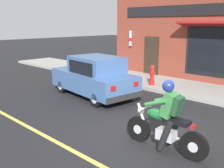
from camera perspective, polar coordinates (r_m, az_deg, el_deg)
ground_plane at (r=6.88m, az=6.90°, el=-10.89°), size 80.00×80.00×0.00m
sidewalk_curb at (r=12.38m, az=9.77°, el=0.27°), size 2.60×22.00×0.14m
lane_stripe at (r=7.99m, az=-19.17°, el=-8.03°), size 0.12×19.80×0.01m
storefront_building at (r=12.58m, az=20.98°, el=9.20°), size 1.25×11.02×4.20m
motorcycle_with_rider at (r=5.93m, az=11.63°, el=-8.05°), size 0.56×2.02×1.62m
car_hatchback at (r=10.10m, az=-3.93°, el=1.56°), size 2.08×3.95×1.57m
fire_hydrant at (r=11.53m, az=8.73°, el=1.91°), size 0.36×0.24×0.88m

